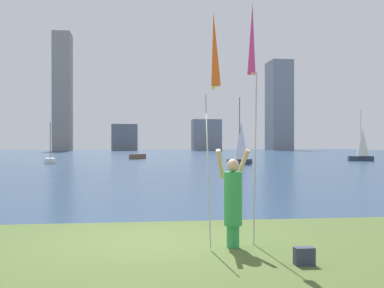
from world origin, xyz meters
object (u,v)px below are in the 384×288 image
at_px(kite_flag_left, 214,54).
at_px(sailboat_0, 362,145).
at_px(kite_flag_right, 252,45).
at_px(sailboat_1, 241,143).
at_px(sailboat_6, 50,161).
at_px(person, 233,199).
at_px(bag, 304,256).
at_px(sailboat_5, 138,156).

bearing_deg(kite_flag_left, sailboat_0, 60.17).
bearing_deg(kite_flag_right, sailboat_1, 77.35).
xyz_separation_m(kite_flag_right, sailboat_6, (-9.63, 35.29, -3.56)).
relative_size(kite_flag_left, sailboat_1, 0.71).
bearing_deg(sailboat_1, sailboat_6, 169.94).
bearing_deg(kite_flag_right, sailboat_6, 105.26).
xyz_separation_m(kite_flag_left, sailboat_6, (-8.72, 36.22, -3.19)).
bearing_deg(person, bag, -74.17).
bearing_deg(bag, kite_flag_left, 148.78).
xyz_separation_m(person, sailboat_6, (-9.17, 35.63, -0.62)).
relative_size(bag, sailboat_0, 0.06).
bearing_deg(bag, person, 121.97).
xyz_separation_m(kite_flag_right, sailboat_1, (7.25, 32.30, -1.95)).
height_order(person, sailboat_1, sailboat_1).
bearing_deg(sailboat_6, person, -75.56).
bearing_deg(sailboat_5, sailboat_0, -19.75).
relative_size(sailboat_1, sailboat_5, 1.64).
bearing_deg(kite_flag_left, sailboat_1, 76.22).
height_order(sailboat_0, sailboat_6, sailboat_0).
bearing_deg(sailboat_1, sailboat_5, 121.99).
height_order(sailboat_0, sailboat_5, sailboat_0).
distance_m(sailboat_1, sailboat_6, 17.21).
bearing_deg(sailboat_1, kite_flag_right, -102.65).
height_order(kite_flag_left, kite_flag_right, kite_flag_right).
bearing_deg(sailboat_6, kite_flag_right, -74.74).
distance_m(sailboat_0, sailboat_6, 31.34).
distance_m(person, kite_flag_left, 2.68).
distance_m(bag, sailboat_0, 45.22).
distance_m(sailboat_1, sailboat_5, 16.88).
distance_m(sailboat_5, sailboat_6, 13.80).
relative_size(sailboat_0, sailboat_5, 1.48).
xyz_separation_m(person, kite_flag_right, (0.45, 0.34, 2.94)).
bearing_deg(sailboat_0, sailboat_6, -174.63).
height_order(person, sailboat_0, sailboat_0).
distance_m(bag, sailboat_1, 34.75).
height_order(person, sailboat_6, sailboat_6).
bearing_deg(sailboat_6, sailboat_5, 54.73).
xyz_separation_m(sailboat_0, sailboat_1, (-14.30, -5.93, 0.22)).
bearing_deg(kite_flag_left, sailboat_6, 103.54).
xyz_separation_m(person, sailboat_0, (22.00, 38.57, 0.77)).
bearing_deg(kite_flag_right, sailboat_0, 60.59).
bearing_deg(bag, sailboat_6, 105.17).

